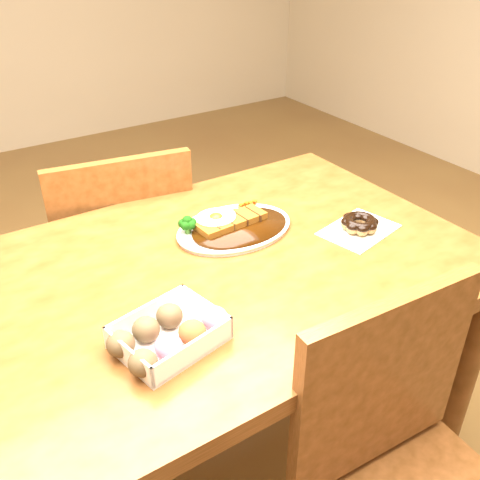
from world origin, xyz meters
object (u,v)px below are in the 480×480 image
chair_far (123,260)px  pon_de_ring (360,224)px  donut_box (168,334)px  katsu_curry_plate (232,226)px  table (218,299)px

chair_far → pon_de_ring: 0.78m
chair_far → pon_de_ring: chair_far is taller
pon_de_ring → donut_box: bearing=-168.7°
donut_box → pon_de_ring: bearing=11.3°
katsu_curry_plate → donut_box: (-0.32, -0.29, 0.01)m
table → pon_de_ring: pon_de_ring is taller
table → donut_box: (-0.21, -0.18, 0.13)m
chair_far → pon_de_ring: size_ratio=4.07×
chair_far → katsu_curry_plate: bearing=118.2°
table → pon_de_ring: (0.37, -0.06, 0.12)m
chair_far → katsu_curry_plate: size_ratio=2.95×
table → pon_de_ring: size_ratio=5.61×
chair_far → donut_box: 0.79m
table → katsu_curry_plate: size_ratio=4.07×
table → katsu_curry_plate: katsu_curry_plate is taller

